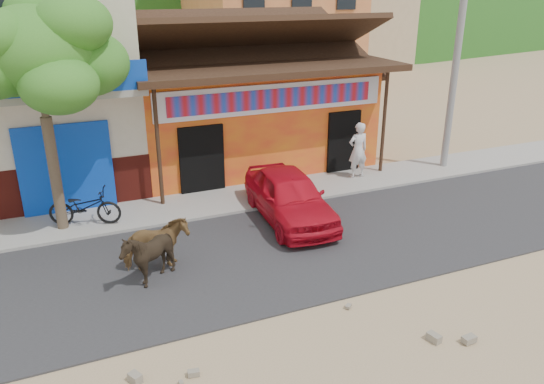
{
  "coord_description": "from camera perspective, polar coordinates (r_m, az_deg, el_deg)",
  "views": [
    {
      "loc": [
        -4.46,
        -8.17,
        6.18
      ],
      "look_at": [
        0.27,
        3.0,
        1.4
      ],
      "focal_mm": 35.0,
      "sensor_mm": 36.0,
      "label": 1
    }
  ],
  "objects": [
    {
      "name": "cow_tan",
      "position": [
        12.36,
        -12.37,
        -5.55
      ],
      "size": [
        1.47,
        0.67,
        1.24
      ],
      "primitive_type": "imported",
      "rotation": [
        0.0,
        0.0,
        1.57
      ],
      "color": "brown",
      "rests_on": "road"
    },
    {
      "name": "sidewalk",
      "position": [
        16.06,
        -5.07,
        -0.97
      ],
      "size": [
        60.0,
        2.0,
        0.12
      ],
      "primitive_type": "cube",
      "color": "gray",
      "rests_on": "ground"
    },
    {
      "name": "utility_pole",
      "position": [
        19.11,
        19.33,
        14.17
      ],
      "size": [
        0.24,
        0.24,
        8.0
      ],
      "primitive_type": "cylinder",
      "color": "gray",
      "rests_on": "sidewalk"
    },
    {
      "name": "apartment_rear",
      "position": [
        44.3,
        8.0,
        19.79
      ],
      "size": [
        8.0,
        8.0,
        10.0
      ],
      "primitive_type": "cube",
      "color": "tan",
      "rests_on": "ground"
    },
    {
      "name": "red_car",
      "position": [
        14.56,
        1.88,
        -0.44
      ],
      "size": [
        1.92,
        4.21,
        1.4
      ],
      "primitive_type": "imported",
      "rotation": [
        0.0,
        0.0,
        -0.07
      ],
      "color": "red",
      "rests_on": "road"
    },
    {
      "name": "dance_club",
      "position": [
        19.77,
        -3.33,
        8.68
      ],
      "size": [
        8.0,
        6.0,
        3.6
      ],
      "primitive_type": "cube",
      "color": "orange",
      "rests_on": "ground"
    },
    {
      "name": "road",
      "position": [
        13.1,
        -0.23,
        -6.54
      ],
      "size": [
        60.0,
        5.0,
        0.04
      ],
      "primitive_type": "cube",
      "color": "#28282B",
      "rests_on": "ground"
    },
    {
      "name": "pedestrian",
      "position": [
        17.76,
        9.23,
        4.46
      ],
      "size": [
        0.69,
        0.46,
        1.87
      ],
      "primitive_type": "imported",
      "rotation": [
        0.0,
        0.0,
        3.13
      ],
      "color": "silver",
      "rests_on": "sidewalk"
    },
    {
      "name": "cow_dark",
      "position": [
        11.83,
        -13.17,
        -6.74
      ],
      "size": [
        1.31,
        1.2,
        1.3
      ],
      "primitive_type": "imported",
      "rotation": [
        0.0,
        0.0,
        -1.7
      ],
      "color": "black",
      "rests_on": "road"
    },
    {
      "name": "ground",
      "position": [
        11.17,
        4.84,
        -12.17
      ],
      "size": [
        120.0,
        120.0,
        0.0
      ],
      "primitive_type": "plane",
      "color": "#9E825B",
      "rests_on": "ground"
    },
    {
      "name": "cafe_building",
      "position": [
        18.39,
        -26.45,
        10.95
      ],
      "size": [
        7.0,
        6.0,
        7.0
      ],
      "primitive_type": "cube",
      "color": "beige",
      "rests_on": "ground"
    },
    {
      "name": "scooter",
      "position": [
        15.02,
        -19.52,
        -1.51
      ],
      "size": [
        2.02,
        1.27,
        1.0
      ],
      "primitive_type": "imported",
      "rotation": [
        0.0,
        0.0,
        1.23
      ],
      "color": "black",
      "rests_on": "sidewalk"
    },
    {
      "name": "tree",
      "position": [
        14.3,
        -23.16,
        7.43
      ],
      "size": [
        3.0,
        3.0,
        6.0
      ],
      "primitive_type": null,
      "color": "#2D721E",
      "rests_on": "sidewalk"
    }
  ]
}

